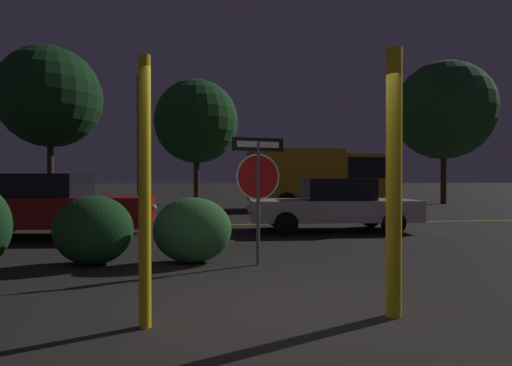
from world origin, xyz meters
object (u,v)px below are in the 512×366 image
at_px(passing_car_1, 48,206).
at_px(hedge_bush_1, 94,230).
at_px(street_lamp, 139,116).
at_px(stop_sign, 258,176).
at_px(passing_car_2, 333,205).
at_px(tree_0, 444,111).
at_px(yellow_pole_left, 145,192).
at_px(delivery_truck, 323,175).
at_px(tree_2, 196,122).
at_px(tree_1, 50,97).
at_px(yellow_pole_right, 394,183).
at_px(hedge_bush_2, 193,230).

bearing_deg(passing_car_1, hedge_bush_1, 34.17).
bearing_deg(street_lamp, stop_sign, -72.45).
height_order(passing_car_2, tree_0, tree_0).
relative_size(yellow_pole_left, street_lamp, 0.41).
distance_m(yellow_pole_left, street_lamp, 14.50).
distance_m(stop_sign, delivery_truck, 13.00).
bearing_deg(hedge_bush_1, tree_2, 84.52).
xyz_separation_m(delivery_truck, tree_1, (-13.61, 3.52, 4.09)).
distance_m(stop_sign, yellow_pole_right, 2.84).
bearing_deg(yellow_pole_right, passing_car_1, 131.33).
bearing_deg(tree_2, tree_1, -173.75).
bearing_deg(stop_sign, hedge_bush_2, 151.06).
distance_m(tree_0, tree_2, 14.16).
xyz_separation_m(street_lamp, tree_1, (-5.09, 4.11, 1.51)).
height_order(stop_sign, yellow_pole_left, yellow_pole_left).
bearing_deg(street_lamp, passing_car_1, -97.54).
distance_m(hedge_bush_2, passing_car_2, 5.26).
bearing_deg(hedge_bush_1, tree_0, 42.42).
bearing_deg(yellow_pole_left, stop_sign, 60.45).
distance_m(hedge_bush_1, passing_car_2, 6.48).
xyz_separation_m(stop_sign, tree_0, (12.86, 14.62, 3.87)).
xyz_separation_m(hedge_bush_1, tree_2, (1.53, 15.99, 4.11)).
height_order(tree_0, tree_2, tree_0).
bearing_deg(tree_2, passing_car_2, -72.77).
xyz_separation_m(hedge_bush_1, delivery_truck, (7.61, 11.65, 1.02)).
relative_size(stop_sign, tree_0, 0.26).
bearing_deg(delivery_truck, stop_sign, -26.89).
bearing_deg(street_lamp, delivery_truck, 3.99).
xyz_separation_m(yellow_pole_right, passing_car_2, (1.62, 6.67, -0.68)).
relative_size(passing_car_2, tree_2, 0.66).
bearing_deg(passing_car_2, hedge_bush_1, 128.28).
height_order(hedge_bush_1, tree_0, tree_0).
relative_size(yellow_pole_right, passing_car_1, 0.56).
relative_size(yellow_pole_left, yellow_pole_right, 0.94).
xyz_separation_m(passing_car_2, tree_1, (-11.37, 11.54, 4.98)).
bearing_deg(hedge_bush_2, tree_1, 116.61).
xyz_separation_m(yellow_pole_left, passing_car_2, (4.14, 6.62, -0.60)).
height_order(yellow_pole_right, hedge_bush_2, yellow_pole_right).
relative_size(stop_sign, hedge_bush_2, 1.59).
bearing_deg(yellow_pole_right, stop_sign, 111.44).
height_order(yellow_pole_right, street_lamp, street_lamp).
distance_m(hedge_bush_2, tree_1, 17.79).
height_order(stop_sign, yellow_pole_right, yellow_pole_right).
relative_size(passing_car_1, delivery_truck, 0.72).
bearing_deg(tree_2, hedge_bush_2, -89.66).
bearing_deg(delivery_truck, passing_car_1, -53.91).
distance_m(hedge_bush_1, delivery_truck, 13.95).
height_order(hedge_bush_1, street_lamp, street_lamp).
bearing_deg(delivery_truck, hedge_bush_2, -31.78).
xyz_separation_m(stop_sign, yellow_pole_left, (-1.47, -2.60, -0.18)).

